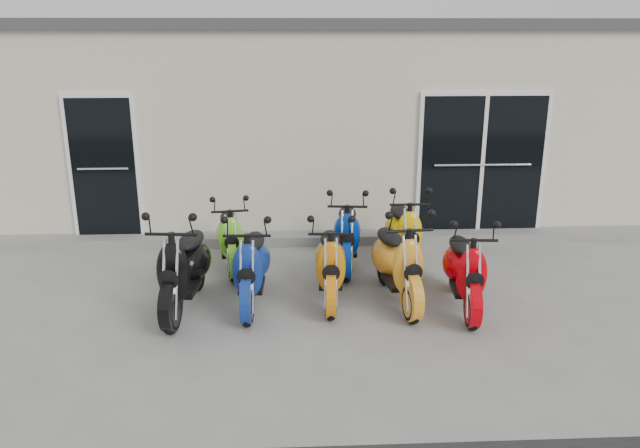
% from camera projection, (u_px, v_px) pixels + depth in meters
% --- Properties ---
extents(ground, '(80.00, 80.00, 0.00)m').
position_uv_depth(ground, '(322.00, 295.00, 7.87)').
color(ground, gray).
rests_on(ground, ground).
extents(building, '(14.00, 6.00, 3.20)m').
position_uv_depth(building, '(309.00, 114.00, 12.35)').
color(building, beige).
rests_on(building, ground).
extents(roof_cap, '(14.20, 6.20, 0.16)m').
position_uv_depth(roof_cap, '(308.00, 25.00, 11.85)').
color(roof_cap, '#3F3F42').
rests_on(roof_cap, building).
extents(front_step, '(14.00, 0.40, 0.15)m').
position_uv_depth(front_step, '(316.00, 238.00, 9.77)').
color(front_step, gray).
rests_on(front_step, ground).
extents(door_left, '(1.07, 0.08, 2.22)m').
position_uv_depth(door_left, '(104.00, 164.00, 9.41)').
color(door_left, black).
rests_on(door_left, front_step).
extents(door_right, '(2.02, 0.08, 2.22)m').
position_uv_depth(door_right, '(482.00, 160.00, 9.68)').
color(door_right, black).
rests_on(door_right, front_step).
extents(scooter_front_black, '(0.83, 1.86, 1.33)m').
position_uv_depth(scooter_front_black, '(183.00, 257.00, 7.27)').
color(scooter_front_black, black).
rests_on(scooter_front_black, ground).
extents(scooter_front_blue, '(0.68, 1.71, 1.24)m').
position_uv_depth(scooter_front_blue, '(251.00, 256.00, 7.42)').
color(scooter_front_blue, navy).
rests_on(scooter_front_blue, ground).
extents(scooter_front_orange_a, '(0.68, 1.66, 1.21)m').
position_uv_depth(scooter_front_orange_a, '(330.00, 254.00, 7.56)').
color(scooter_front_orange_a, orange).
rests_on(scooter_front_orange_a, ground).
extents(scooter_front_orange_b, '(0.84, 1.81, 1.29)m').
position_uv_depth(scooter_front_orange_b, '(398.00, 252.00, 7.49)').
color(scooter_front_orange_b, orange).
rests_on(scooter_front_orange_b, ground).
extents(scooter_front_red, '(0.74, 1.70, 1.22)m').
position_uv_depth(scooter_front_red, '(465.00, 260.00, 7.32)').
color(scooter_front_red, '#C20009').
rests_on(scooter_front_red, ground).
extents(scooter_back_green, '(0.76, 1.60, 1.13)m').
position_uv_depth(scooter_back_green, '(230.00, 229.00, 8.63)').
color(scooter_back_green, '#6CDE22').
rests_on(scooter_back_green, ground).
extents(scooter_back_blue, '(0.75, 1.70, 1.22)m').
position_uv_depth(scooter_back_blue, '(347.00, 225.00, 8.64)').
color(scooter_back_blue, '#042B92').
rests_on(scooter_back_blue, ground).
extents(scooter_back_yellow, '(0.62, 1.69, 1.25)m').
position_uv_depth(scooter_back_yellow, '(404.00, 224.00, 8.65)').
color(scooter_back_yellow, '#EFBF01').
rests_on(scooter_back_yellow, ground).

